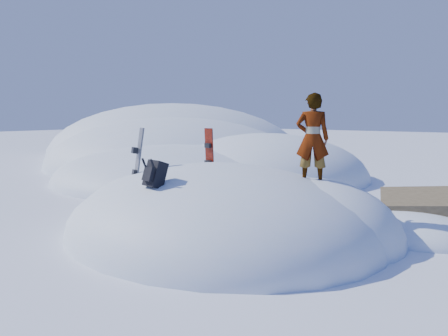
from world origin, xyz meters
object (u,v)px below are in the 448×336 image
Objects in this scene: backpack at (154,174)px; snowboard_red at (209,156)px; snowboard_dark at (137,164)px; person at (312,138)px.

snowboard_red is at bearing 113.78° from backpack.
person reaches higher than snowboard_dark.
backpack is (1.50, -0.90, 0.01)m from snowboard_dark.
snowboard_dark is 0.91× the size of person.
snowboard_dark is at bearing 157.61° from backpack.
snowboard_red is at bearing -23.36° from person.
backpack is 3.18m from person.
person is (3.42, 1.56, 0.61)m from snowboard_dark.
snowboard_red reaches higher than backpack.
snowboard_dark is (-0.86, -1.45, -0.12)m from snowboard_red.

